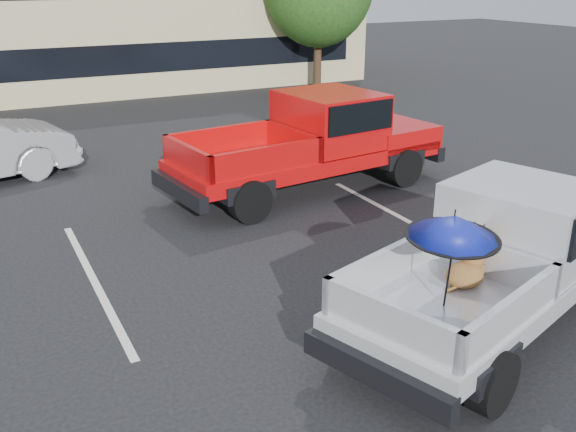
{
  "coord_description": "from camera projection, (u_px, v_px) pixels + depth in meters",
  "views": [
    {
      "loc": [
        -4.43,
        -7.46,
        4.58
      ],
      "look_at": [
        -0.51,
        0.16,
        1.3
      ],
      "focal_mm": 40.0,
      "sensor_mm": 36.0,
      "label": 1
    }
  ],
  "objects": [
    {
      "name": "ground",
      "position": [
        323.0,
        294.0,
        9.73
      ],
      "size": [
        90.0,
        90.0,
        0.0
      ],
      "primitive_type": "plane",
      "color": "black",
      "rests_on": "ground"
    },
    {
      "name": "stripe_left",
      "position": [
        94.0,
        281.0,
        10.11
      ],
      "size": [
        0.12,
        5.0,
        0.01
      ],
      "primitive_type": "cube",
      "color": "silver",
      "rests_on": "ground"
    },
    {
      "name": "stripe_right",
      "position": [
        403.0,
        219.0,
        12.67
      ],
      "size": [
        0.12,
        5.0,
        0.01
      ],
      "primitive_type": "cube",
      "color": "silver",
      "rests_on": "ground"
    },
    {
      "name": "motel_building",
      "position": [
        114.0,
        6.0,
        26.87
      ],
      "size": [
        20.4,
        8.4,
        6.3
      ],
      "color": "#CCBD88",
      "rests_on": "ground"
    },
    {
      "name": "silver_pickup",
      "position": [
        512.0,
        246.0,
        8.81
      ],
      "size": [
        6.02,
        3.67,
        2.06
      ],
      "rotation": [
        0.0,
        0.0,
        0.32
      ],
      "color": "black",
      "rests_on": "ground"
    },
    {
      "name": "red_pickup",
      "position": [
        323.0,
        136.0,
        14.21
      ],
      "size": [
        6.62,
        2.96,
        2.11
      ],
      "rotation": [
        0.0,
        0.0,
        0.12
      ],
      "color": "black",
      "rests_on": "ground"
    }
  ]
}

